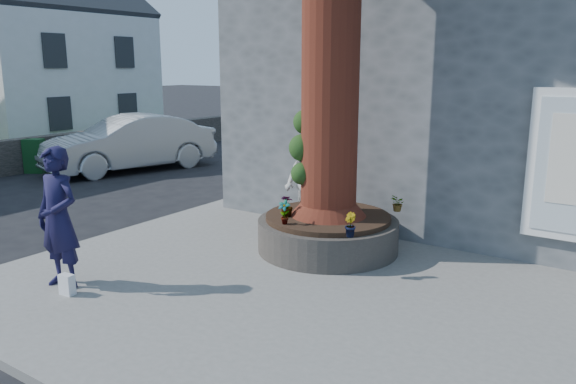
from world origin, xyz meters
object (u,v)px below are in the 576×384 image
Objects in this scene: man at (58,218)px; woman at (303,184)px; a_board_sign at (35,156)px; car_silver at (130,143)px; planter at (328,233)px.

woman is at bearing 72.87° from man.
woman is 1.62× the size of a_board_sign.
car_silver is at bearing 11.59° from a_board_sign.
planter is 1.59m from woman.
a_board_sign is (-9.77, 0.60, -0.43)m from woman.
woman is 8.12m from car_silver.
a_board_sign reaches higher than planter.
woman is (1.11, 4.38, -0.16)m from man.
planter is 1.42× the size of woman.
car_silver is (-8.87, 3.44, 0.41)m from planter.
planter is at bearing -39.12° from a_board_sign.
planter is at bearing -15.67° from woman.
woman is 0.32× the size of car_silver.
woman is at bearing -34.36° from a_board_sign.
car_silver is at bearing 158.78° from planter.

